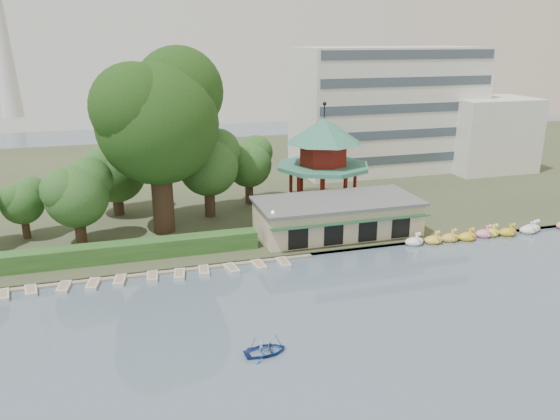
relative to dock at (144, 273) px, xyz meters
name	(u,v)px	position (x,y,z in m)	size (l,w,h in m)	color
ground_plane	(323,347)	(12.00, -17.20, -0.12)	(220.00, 220.00, 0.00)	slate
shore	(208,178)	(12.00, 34.80, 0.08)	(220.00, 70.00, 0.40)	#424930
embankment	(263,259)	(12.00, 0.10, 0.03)	(220.00, 0.60, 0.30)	gray
dock	(144,273)	(0.00, 0.00, 0.00)	(34.00, 1.60, 0.24)	gray
boathouse	(337,216)	(22.00, 4.77, 2.25)	(18.60, 9.39, 3.90)	beige
pavilion	(323,154)	(24.00, 14.80, 7.36)	(12.40, 12.40, 13.50)	beige
office_building	(403,113)	(44.67, 31.80, 9.61)	(38.00, 18.00, 20.00)	silver
hedge	(110,252)	(-3.00, 3.30, 1.18)	(30.00, 2.00, 1.80)	#305C25
lamp_post	(273,223)	(13.50, 1.80, 3.22)	(0.36, 0.36, 4.28)	black
big_tree	(159,114)	(3.18, 11.02, 13.78)	(14.77, 13.77, 20.70)	#3A281C
small_trees	(128,175)	(-0.52, 14.54, 6.30)	(39.72, 17.21, 10.80)	#3A281C
swan_boats	(488,234)	(38.53, -0.63, 0.28)	(22.21, 2.17, 1.92)	white
moored_rowboats	(137,279)	(-0.70, -1.38, 0.06)	(29.87, 2.79, 0.36)	beige
rowboat_with_passengers	(266,348)	(7.73, -16.80, 0.34)	(4.71, 3.53, 2.01)	#244BA2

